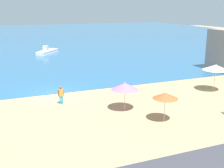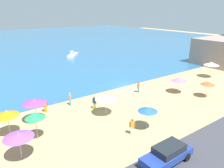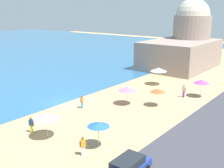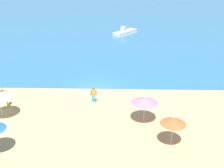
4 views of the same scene
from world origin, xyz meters
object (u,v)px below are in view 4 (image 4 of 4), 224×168
object	(u,v)px
bather_3	(94,94)
skiff_nearshore	(125,32)
beach_umbrella_3	(145,100)
bather_2	(7,97)
beach_umbrella_5	(173,121)

from	to	relation	value
bather_3	skiff_nearshore	distance (m)	27.85
bather_3	beach_umbrella_3	bearing A→B (deg)	-37.31
bather_3	skiff_nearshore	world-z (taller)	bather_3
beach_umbrella_3	bather_2	xyz separation A→B (m)	(-12.22, 2.38, -1.10)
beach_umbrella_5	beach_umbrella_3	bearing A→B (deg)	118.36
beach_umbrella_5	bather_2	xyz separation A→B (m)	(-13.93, 5.55, -1.08)
beach_umbrella_5	skiff_nearshore	bearing A→B (deg)	94.63
beach_umbrella_3	bather_2	world-z (taller)	beach_umbrella_3
beach_umbrella_5	bather_3	size ratio (longest dim) A/B	1.43
beach_umbrella_5	bather_3	distance (m)	9.03
bather_2	bather_3	xyz separation A→B (m)	(7.80, 1.00, -0.00)
bather_2	skiff_nearshore	world-z (taller)	bather_2
beach_umbrella_5	skiff_nearshore	size ratio (longest dim) A/B	0.43
bather_2	skiff_nearshore	bearing A→B (deg)	68.70
beach_umbrella_5	bather_2	size ratio (longest dim) A/B	1.42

